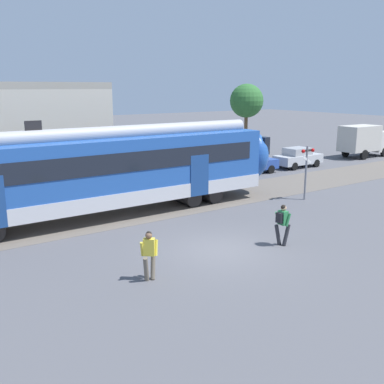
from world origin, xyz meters
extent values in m
plane|color=#515156|center=(0.00, 0.00, 0.00)|extent=(160.00, 160.00, 0.00)
cube|color=silver|center=(-2.14, 6.91, 1.05)|extent=(18.00, 3.06, 0.70)
cube|color=#2351A3|center=(-2.14, 6.91, 2.60)|extent=(18.00, 3.00, 2.40)
cube|color=black|center=(-2.14, 5.40, 2.80)|extent=(16.56, 0.03, 0.90)
cube|color=navy|center=(2.81, 5.39, 1.75)|extent=(1.10, 0.04, 2.10)
cylinder|color=#A4A4A9|center=(-2.14, 6.91, 3.98)|extent=(17.64, 0.70, 0.70)
cube|color=black|center=(-4.84, 6.91, 4.53)|extent=(0.70, 0.12, 0.40)
cylinder|color=black|center=(4.14, 6.91, 0.45)|extent=(0.90, 2.40, 0.90)
cylinder|color=black|center=(2.74, 6.91, 0.45)|extent=(0.90, 2.40, 0.90)
ellipsoid|color=#2351A3|center=(7.41, 6.91, 2.25)|extent=(1.80, 2.85, 2.95)
cube|color=black|center=(7.76, 6.91, 2.85)|extent=(0.40, 2.40, 1.00)
cylinder|color=#6B6051|center=(-3.75, -0.89, 0.43)|extent=(0.34, 0.37, 0.87)
cylinder|color=#6B6051|center=(-3.44, -0.78, 0.43)|extent=(0.34, 0.37, 0.87)
cube|color=gold|center=(-3.60, -0.84, 1.14)|extent=(0.43, 0.41, 0.56)
cylinder|color=gold|center=(-3.38, -0.91, 1.09)|extent=(0.22, 0.25, 0.52)
cylinder|color=gold|center=(-3.82, -0.76, 1.09)|extent=(0.22, 0.25, 0.52)
sphere|color=brown|center=(-3.61, -0.85, 1.53)|extent=(0.22, 0.22, 0.22)
sphere|color=black|center=(-3.60, -0.84, 1.56)|extent=(0.20, 0.20, 0.20)
cylinder|color=#28282D|center=(2.47, -1.01, 0.43)|extent=(0.36, 0.16, 0.87)
cylinder|color=#28282D|center=(2.20, -0.82, 0.43)|extent=(0.36, 0.16, 0.87)
cube|color=#2D7F47|center=(2.34, -0.92, 1.14)|extent=(0.25, 0.37, 0.56)
cylinder|color=#2D7F47|center=(2.26, -0.69, 1.09)|extent=(0.25, 0.10, 0.52)
cylinder|color=#2D7F47|center=(2.41, -1.14, 1.09)|extent=(0.25, 0.10, 0.52)
sphere|color=tan|center=(2.36, -0.92, 1.53)|extent=(0.22, 0.22, 0.22)
sphere|color=black|center=(2.34, -0.92, 1.56)|extent=(0.20, 0.20, 0.20)
cube|color=black|center=(2.16, -0.91, 1.16)|extent=(0.17, 0.29, 0.40)
cube|color=#284799|center=(11.49, 11.20, 0.64)|extent=(4.06, 1.80, 0.68)
cube|color=navy|center=(11.34, 11.21, 1.26)|extent=(1.96, 1.52, 0.56)
cube|color=black|center=(12.29, 11.17, 1.22)|extent=(0.18, 1.37, 0.48)
cylinder|color=black|center=(12.76, 11.93, 0.30)|extent=(0.61, 0.22, 0.60)
cylinder|color=black|center=(12.70, 10.37, 0.30)|extent=(0.61, 0.22, 0.60)
cylinder|color=black|center=(10.29, 12.03, 0.30)|extent=(0.61, 0.22, 0.60)
cylinder|color=black|center=(10.22, 10.47, 0.30)|extent=(0.61, 0.22, 0.60)
cube|color=#B7BABF|center=(16.26, 11.05, 0.64)|extent=(4.01, 1.67, 0.68)
cube|color=#A1A3A8|center=(16.11, 11.05, 1.26)|extent=(1.91, 1.46, 0.56)
cube|color=black|center=(17.06, 11.06, 1.22)|extent=(0.13, 1.37, 0.48)
cylinder|color=black|center=(17.49, 11.84, 0.30)|extent=(0.60, 0.20, 0.60)
cylinder|color=black|center=(17.51, 10.29, 0.30)|extent=(0.60, 0.20, 0.60)
cylinder|color=black|center=(15.02, 11.82, 0.30)|extent=(0.60, 0.20, 0.60)
cylinder|color=black|center=(15.03, 10.26, 0.30)|extent=(0.60, 0.20, 0.60)
cube|color=beige|center=(26.84, 11.39, 1.32)|extent=(1.81, 1.91, 1.80)
cube|color=black|center=(27.76, 11.38, 1.62)|extent=(0.05, 1.71, 0.70)
cube|color=#BCB7AD|center=(24.34, 11.41, 1.72)|extent=(3.61, 2.02, 2.20)
cylinder|color=black|center=(26.85, 12.29, 0.42)|extent=(0.84, 0.25, 0.84)
cylinder|color=black|center=(26.84, 10.49, 0.42)|extent=(0.84, 0.25, 0.84)
cylinder|color=black|center=(23.85, 12.36, 0.42)|extent=(0.84, 0.25, 0.84)
cylinder|color=black|center=(23.84, 10.46, 0.42)|extent=(0.84, 0.25, 0.84)
cylinder|color=gray|center=(8.76, 3.66, 1.50)|extent=(0.11, 0.11, 3.00)
cube|color=black|center=(8.76, 3.66, 2.75)|extent=(0.80, 0.10, 0.10)
sphere|color=red|center=(8.38, 3.60, 2.75)|extent=(0.20, 0.20, 0.20)
sphere|color=red|center=(9.14, 3.60, 2.75)|extent=(0.20, 0.20, 0.20)
cube|color=white|center=(8.76, 3.63, 2.25)|extent=(0.72, 0.03, 0.48)
cylinder|color=brown|center=(17.79, 19.04, 1.90)|extent=(0.32, 0.32, 3.80)
sphere|color=#2D662D|center=(17.79, 19.04, 4.88)|extent=(3.08, 3.08, 3.08)
camera|label=1|loc=(-10.14, -12.81, 6.14)|focal=42.00mm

